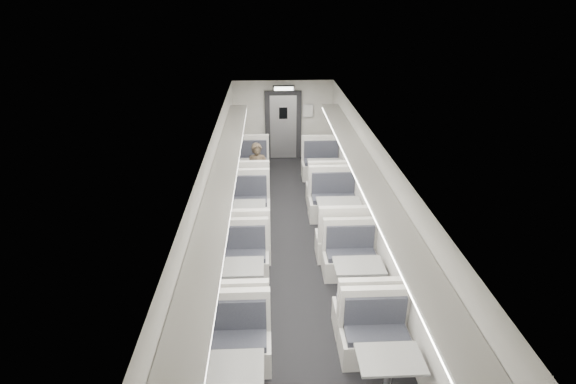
{
  "coord_description": "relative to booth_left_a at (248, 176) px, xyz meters",
  "views": [
    {
      "loc": [
        -0.46,
        -7.35,
        4.88
      ],
      "look_at": [
        -0.09,
        0.86,
        1.13
      ],
      "focal_mm": 28.0,
      "sensor_mm": 36.0,
      "label": 1
    }
  ],
  "objects": [
    {
      "name": "room",
      "position": [
        1.0,
        -3.54,
        0.8
      ],
      "size": [
        3.24,
        12.24,
        2.64
      ],
      "color": "black",
      "rests_on": "ground"
    },
    {
      "name": "booth_left_a",
      "position": [
        0.0,
        0.0,
        0.0
      ],
      "size": [
        1.1,
        2.23,
        1.19
      ],
      "color": "beige",
      "rests_on": "room"
    },
    {
      "name": "booth_left_b",
      "position": [
        0.0,
        -2.52,
        -0.0
      ],
      "size": [
        1.09,
        2.2,
        1.18
      ],
      "color": "beige",
      "rests_on": "room"
    },
    {
      "name": "booth_left_c",
      "position": [
        0.0,
        -4.66,
        -0.03
      ],
      "size": [
        1.01,
        2.05,
        1.1
      ],
      "color": "beige",
      "rests_on": "room"
    },
    {
      "name": "booth_right_a",
      "position": [
        2.0,
        -0.07,
        -0.01
      ],
      "size": [
        1.08,
        2.19,
        1.17
      ],
      "color": "beige",
      "rests_on": "room"
    },
    {
      "name": "booth_right_b",
      "position": [
        2.0,
        -2.51,
        0.01
      ],
      "size": [
        1.11,
        2.26,
        1.21
      ],
      "color": "beige",
      "rests_on": "room"
    },
    {
      "name": "booth_right_c",
      "position": [
        2.0,
        -4.7,
        -0.04
      ],
      "size": [
        0.99,
        2.02,
        1.08
      ],
      "color": "beige",
      "rests_on": "room"
    },
    {
      "name": "booth_right_d",
      "position": [
        2.0,
        -6.75,
        -0.04
      ],
      "size": [
        0.99,
        2.01,
        1.07
      ],
      "color": "beige",
      "rests_on": "room"
    },
    {
      "name": "passenger",
      "position": [
        0.26,
        -0.68,
        0.35
      ],
      "size": [
        0.55,
        0.36,
        1.5
      ],
      "primitive_type": "imported",
      "rotation": [
        0.0,
        0.0,
        -0.01
      ],
      "color": "black",
      "rests_on": "room"
    },
    {
      "name": "window_a",
      "position": [
        -0.49,
        -0.14,
        0.95
      ],
      "size": [
        0.02,
        1.18,
        0.84
      ],
      "primitive_type": "cube",
      "color": "black",
      "rests_on": "room"
    },
    {
      "name": "window_b",
      "position": [
        -0.49,
        -2.34,
        0.95
      ],
      "size": [
        0.02,
        1.18,
        0.84
      ],
      "primitive_type": "cube",
      "color": "black",
      "rests_on": "room"
    },
    {
      "name": "window_c",
      "position": [
        -0.49,
        -4.54,
        0.95
      ],
      "size": [
        0.02,
        1.18,
        0.84
      ],
      "primitive_type": "cube",
      "color": "black",
      "rests_on": "room"
    },
    {
      "name": "window_d",
      "position": [
        -0.49,
        -6.74,
        0.95
      ],
      "size": [
        0.02,
        1.18,
        0.84
      ],
      "primitive_type": "cube",
      "color": "black",
      "rests_on": "room"
    },
    {
      "name": "luggage_rack_left",
      "position": [
        -0.24,
        -3.84,
        1.52
      ],
      "size": [
        0.46,
        10.4,
        0.09
      ],
      "color": "beige",
      "rests_on": "room"
    },
    {
      "name": "luggage_rack_right",
      "position": [
        2.24,
        -3.84,
        1.52
      ],
      "size": [
        0.46,
        10.4,
        0.09
      ],
      "color": "beige",
      "rests_on": "room"
    },
    {
      "name": "vestibule_door",
      "position": [
        1.0,
        2.39,
        0.64
      ],
      "size": [
        1.1,
        0.13,
        2.1
      ],
      "color": "black",
      "rests_on": "room"
    },
    {
      "name": "exit_sign",
      "position": [
        1.0,
        1.9,
        1.88
      ],
      "size": [
        0.62,
        0.12,
        0.16
      ],
      "color": "black",
      "rests_on": "room"
    },
    {
      "name": "wall_notice",
      "position": [
        1.75,
        2.38,
        1.1
      ],
      "size": [
        0.32,
        0.02,
        0.4
      ],
      "primitive_type": "cube",
      "color": "silver",
      "rests_on": "room"
    }
  ]
}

